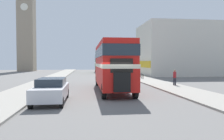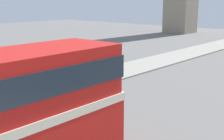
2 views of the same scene
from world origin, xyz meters
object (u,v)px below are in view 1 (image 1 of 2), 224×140
Objects in this scene: car_parked_near at (51,90)px; pedestrian_walking at (175,76)px; bicycle_on_pavement at (142,76)px; double_decker_bus at (112,63)px; bus_distant at (101,62)px; church_tower at (26,10)px.

pedestrian_walking is at bearing 34.49° from car_parked_near.
bicycle_on_pavement is at bearing 96.11° from pedestrian_walking.
double_decker_bus reaches higher than pedestrian_walking.
car_parked_near is at bearing -98.35° from bus_distant.
bus_distant is 0.32× the size of church_tower.
bicycle_on_pavement is 0.05× the size of church_tower.
bus_distant is at bearing -28.44° from church_tower.
double_decker_bus is at bearing -67.30° from church_tower.
pedestrian_walking is 52.26m from church_tower.
bus_distant reaches higher than car_parked_near.
bicycle_on_pavement is (5.90, 12.10, -1.97)m from double_decker_bus.
bus_distant is (1.32, 34.17, 0.19)m from double_decker_bus.
bus_distant is 6.67× the size of pedestrian_walking.
church_tower is at bearing 105.99° from car_parked_near.
car_parked_near is at bearing -120.93° from bicycle_on_pavement.
car_parked_near is 13.79m from pedestrian_walking.
pedestrian_walking is 0.91× the size of bicycle_on_pavement.
double_decker_bus is 13.60m from bicycle_on_pavement.
bicycle_on_pavement is at bearing 64.01° from double_decker_bus.
church_tower is (-24.76, 33.00, 16.77)m from bicycle_on_pavement.
car_parked_near is (-4.46, -5.18, -1.67)m from double_decker_bus.
pedestrian_walking reaches higher than car_parked_near.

